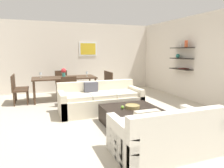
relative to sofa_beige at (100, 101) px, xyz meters
name	(u,v)px	position (x,y,z in m)	size (l,w,h in m)	color
ground_plane	(109,115)	(0.14, -0.34, -0.29)	(18.00, 18.00, 0.00)	#BCB29E
back_wall_unit	(87,57)	(0.44, 3.19, 1.06)	(8.40, 0.09, 2.70)	silver
right_wall_shelf_unit	(191,59)	(3.16, 0.27, 1.06)	(0.34, 8.20, 2.70)	silver
sofa_beige	(100,101)	(0.00, 0.00, 0.00)	(2.14, 0.90, 0.78)	beige
loveseat_white	(164,135)	(0.29, -2.48, 0.00)	(1.60, 0.90, 0.78)	silver
coffee_table	(131,116)	(0.35, -1.13, -0.10)	(1.17, 1.03, 0.38)	black
decorative_bowl	(132,106)	(0.36, -1.19, 0.13)	(0.32, 0.32, 0.07)	#99844C
apple_on_coffee_table	(122,107)	(0.13, -1.18, 0.13)	(0.07, 0.07, 0.07)	#669E2D
dining_table	(64,79)	(-0.70, 1.74, 0.39)	(2.02, 0.89, 0.75)	#422D1E
dining_chair_right_near	(107,83)	(0.72, 1.54, 0.21)	(0.44, 0.44, 0.88)	#422D1E
dining_chair_right_far	(104,81)	(0.72, 1.93, 0.21)	(0.44, 0.44, 0.88)	#422D1E
dining_chair_left_far	(18,86)	(-2.11, 1.93, 0.21)	(0.44, 0.44, 0.88)	#422D1E
dining_chair_left_near	(17,88)	(-2.11, 1.54, 0.21)	(0.44, 0.44, 0.88)	#422D1E
dining_chair_head	(62,81)	(-0.70, 2.59, 0.21)	(0.44, 0.44, 0.88)	#422D1E
dining_chair_foot	(68,89)	(-0.70, 0.89, 0.21)	(0.44, 0.44, 0.88)	#422D1E
wine_glass_left_far	(41,74)	(-1.43, 1.85, 0.58)	(0.07, 0.07, 0.17)	silver
wine_glass_head	(63,72)	(-0.70, 2.12, 0.58)	(0.08, 0.08, 0.17)	silver
wine_glass_right_near	(87,73)	(0.04, 1.63, 0.58)	(0.07, 0.07, 0.17)	silver
centerpiece_vase	(64,72)	(-0.71, 1.75, 0.63)	(0.16, 0.16, 0.29)	teal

